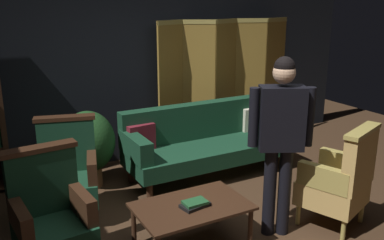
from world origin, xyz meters
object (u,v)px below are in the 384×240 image
(coffee_table, at_px, (192,210))
(armchair_wing_right, at_px, (51,216))
(folding_screen, at_px, (225,83))
(book_black_cloth, at_px, (195,205))
(armchair_gilt_accent, at_px, (340,180))
(armchair_wing_left, at_px, (68,173))
(velvet_couch, at_px, (205,139))
(book_green_cloth, at_px, (195,202))
(potted_plant, at_px, (88,144))
(standing_figure, at_px, (281,131))

(coffee_table, bearing_deg, armchair_wing_right, 167.47)
(folding_screen, distance_m, book_black_cloth, 2.82)
(armchair_gilt_accent, xyz_separation_m, armchair_wing_right, (-2.60, 0.61, 0.00))
(armchair_wing_left, bearing_deg, folding_screen, 22.48)
(folding_screen, relative_size, armchair_wing_right, 2.08)
(velvet_couch, distance_m, armchair_wing_left, 1.83)
(armchair_wing_right, bearing_deg, velvet_couch, 28.64)
(velvet_couch, height_order, armchair_gilt_accent, armchair_gilt_accent)
(book_black_cloth, xyz_separation_m, book_green_cloth, (0.00, 0.00, 0.03))
(armchair_wing_left, height_order, book_green_cloth, armchair_wing_left)
(armchair_wing_left, distance_m, book_black_cloth, 1.40)
(book_green_cloth, bearing_deg, potted_plant, 104.29)
(potted_plant, bearing_deg, standing_figure, -56.44)
(armchair_wing_left, height_order, book_black_cloth, armchair_wing_left)
(armchair_wing_left, relative_size, book_green_cloth, 5.06)
(armchair_gilt_accent, relative_size, standing_figure, 0.61)
(armchair_gilt_accent, relative_size, armchair_wing_right, 1.00)
(velvet_couch, bearing_deg, coffee_table, -124.42)
(coffee_table, height_order, book_black_cloth, book_black_cloth)
(coffee_table, bearing_deg, armchair_gilt_accent, -13.73)
(armchair_gilt_accent, distance_m, armchair_wing_left, 2.68)
(velvet_couch, height_order, armchair_wing_left, armchair_wing_left)
(armchair_wing_left, bearing_deg, armchair_wing_right, -111.81)
(standing_figure, height_order, book_green_cloth, standing_figure)
(armchair_wing_left, bearing_deg, velvet_couch, 10.74)
(armchair_gilt_accent, relative_size, potted_plant, 1.12)
(coffee_table, distance_m, armchair_gilt_accent, 1.49)
(velvet_couch, distance_m, standing_figure, 1.70)
(armchair_wing_left, bearing_deg, standing_figure, -37.16)
(folding_screen, xyz_separation_m, velvet_couch, (-0.75, -0.71, -0.53))
(velvet_couch, distance_m, potted_plant, 1.45)
(potted_plant, bearing_deg, velvet_couch, -12.36)
(velvet_couch, distance_m, book_green_cloth, 1.75)
(folding_screen, height_order, coffee_table, folding_screen)
(armchair_gilt_accent, height_order, potted_plant, armchair_gilt_accent)
(velvet_couch, xyz_separation_m, standing_figure, (-0.15, -1.59, 0.57))
(armchair_wing_left, xyz_separation_m, standing_figure, (1.65, -1.25, 0.54))
(folding_screen, bearing_deg, armchair_wing_left, -157.52)
(folding_screen, bearing_deg, velvet_couch, -136.35)
(folding_screen, height_order, standing_figure, folding_screen)
(potted_plant, height_order, book_black_cloth, potted_plant)
(standing_figure, distance_m, potted_plant, 2.33)
(coffee_table, distance_m, potted_plant, 1.79)
(armchair_wing_right, relative_size, potted_plant, 1.12)
(velvet_couch, relative_size, standing_figure, 1.25)
(coffee_table, xyz_separation_m, potted_plant, (-0.44, 1.73, 0.16))
(standing_figure, relative_size, potted_plant, 1.84)
(book_green_cloth, bearing_deg, armchair_gilt_accent, -12.24)
(armchair_wing_left, bearing_deg, armchair_gilt_accent, -32.21)
(book_black_cloth, bearing_deg, coffee_table, 104.34)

